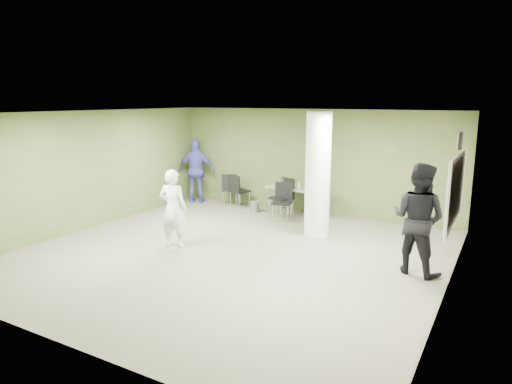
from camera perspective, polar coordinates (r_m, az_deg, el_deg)
The scene contains 17 objects.
floor at distance 9.30m, azimuth -2.95°, elevation -7.67°, with size 8.00×8.00×0.00m, color #4F4D3E.
ceiling at distance 8.79m, azimuth -3.15°, elevation 9.84°, with size 8.00×8.00×0.00m, color white.
wall_back at distance 12.46m, azimuth 6.88°, elevation 3.82°, with size 8.00×0.02×2.80m, color #3D5327.
wall_left at distance 11.56m, azimuth -20.05°, elevation 2.60°, with size 0.02×8.00×2.80m, color #3D5327.
wall_right_cream at distance 7.62m, azimuth 23.26°, elevation -1.98°, with size 0.02×8.00×2.80m, color beige.
column at distance 10.25m, azimuth 7.73°, elevation 2.13°, with size 0.56×0.56×2.80m, color silver.
whiteboard at distance 8.78m, azimuth 23.71°, elevation 0.34°, with size 0.05×2.30×1.30m.
wall_clock at distance 8.67m, azimuth 24.17°, elevation 5.86°, with size 0.06×0.32×0.32m.
folding_table at distance 12.19m, azimuth 4.97°, elevation 0.34°, with size 1.65×0.91×1.00m.
wastebasket at distance 12.57m, azimuth -0.14°, elevation -1.85°, with size 0.25×0.25×0.29m, color #4C4C4C.
chair_back_left at distance 13.28m, azimuth -3.23°, elevation 0.65°, with size 0.61×0.61×0.94m.
chair_back_right at distance 13.03m, azimuth -2.33°, elevation 0.45°, with size 0.58×0.58×0.94m.
chair_table_left at distance 12.06m, azimuth 3.53°, elevation -0.25°, with size 0.66×0.66×1.01m.
chair_table_right at distance 11.71m, azimuth 3.36°, elevation -0.79°, with size 0.57×0.57×0.95m.
woman_white at distance 9.66m, azimuth -10.33°, elevation -2.02°, with size 0.60×0.39×1.65m, color silver.
man_black at distance 8.51m, azimuth 19.61°, elevation -3.18°, with size 0.97×0.75×1.99m, color black.
man_blue at distance 13.68m, azimuth -7.44°, elevation 2.64°, with size 1.13×0.47×1.92m, color #40429F.
Camera 1 is at (4.72, -7.41, 3.06)m, focal length 32.00 mm.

